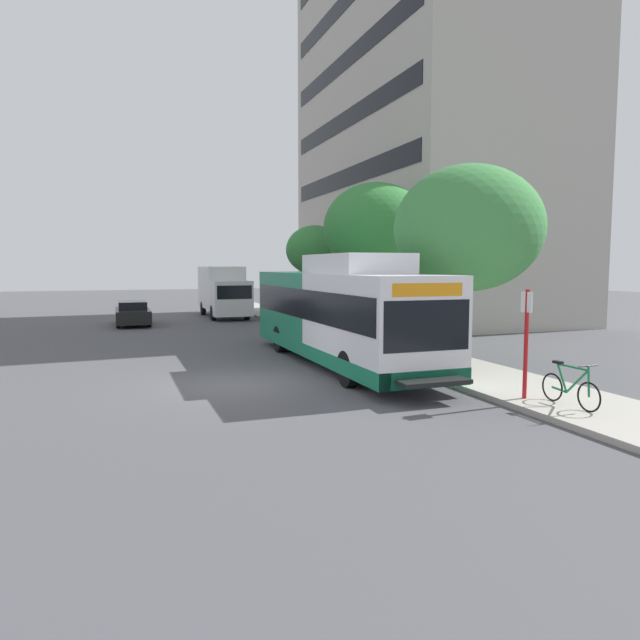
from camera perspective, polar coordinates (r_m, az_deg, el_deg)
The scene contains 11 objects.
ground_plane at distance 23.98m, azimuth -12.35°, elevation -2.62°, with size 120.00×120.00×0.00m, color #4C4C51.
sidewalk_curb at distance 24.00m, azimuth 5.12°, elevation -2.34°, with size 3.00×56.00×0.14m, color #A8A399.
transit_bus at distance 19.16m, azimuth 1.92°, elevation 0.65°, with size 2.58×12.25×3.65m.
bus_stop_sign_pole at distance 14.39m, azimuth 19.80°, elevation -1.46°, with size 0.10×0.36×2.60m.
bicycle_parked at distance 14.10m, azimuth 23.60°, elevation -6.20°, with size 0.52×1.76×1.02m.
street_tree_near_stop at distance 19.16m, azimuth 14.51°, elevation 8.79°, with size 4.74×4.74×6.36m.
street_tree_mid_block at distance 25.91m, azimuth 5.57°, elevation 9.09°, with size 4.67×4.67×6.83m.
street_tree_far_block at distance 32.38m, azimuth -0.53°, elevation 6.94°, with size 3.23×3.23×5.42m.
parked_car_far_lane at distance 33.64m, azimuth -18.12°, elevation 0.64°, with size 1.80×4.50×1.33m.
box_truck_background at distance 37.59m, azimuth -9.59°, elevation 2.95°, with size 2.32×7.01×3.25m.
apartment_tower_backdrop at distance 39.26m, azimuth 10.51°, elevation 20.87°, with size 10.79×19.47×27.65m.
Camera 1 is at (-3.05, -15.56, 3.28)m, focal length 32.20 mm.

